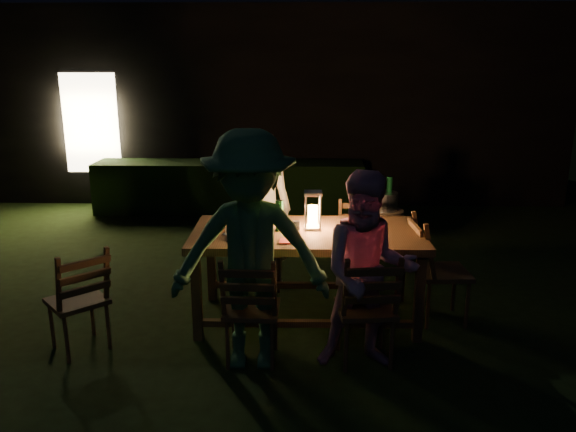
{
  "coord_description": "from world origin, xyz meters",
  "views": [
    {
      "loc": [
        0.68,
        -4.92,
        2.34
      ],
      "look_at": [
        0.53,
        0.16,
        0.93
      ],
      "focal_mm": 35.0,
      "sensor_mm": 36.0,
      "label": 1
    }
  ],
  "objects_px": {
    "chair_end": "(440,288)",
    "bottle_bucket_a": "(381,198)",
    "person_opp_right": "(368,272)",
    "dining_table": "(307,240)",
    "chair_far_right": "(357,262)",
    "ice_bucket": "(385,201)",
    "chair_spare": "(80,318)",
    "bottle_table": "(279,216)",
    "side_table": "(384,216)",
    "person_opp_left": "(250,253)",
    "chair_far_left": "(263,262)",
    "chair_near_right": "(365,327)",
    "bottle_bucket_b": "(389,196)",
    "chair_near_left": "(252,327)",
    "person_house_side": "(263,210)",
    "lantern": "(313,212)"
  },
  "relations": [
    {
      "from": "chair_end",
      "to": "bottle_bucket_a",
      "type": "distance_m",
      "value": 1.68
    },
    {
      "from": "person_opp_right",
      "to": "dining_table",
      "type": "bearing_deg",
      "value": 118.76
    },
    {
      "from": "bottle_bucket_a",
      "to": "person_opp_right",
      "type": "bearing_deg",
      "value": -99.77
    },
    {
      "from": "chair_far_right",
      "to": "ice_bucket",
      "type": "distance_m",
      "value": 1.04
    },
    {
      "from": "chair_end",
      "to": "chair_spare",
      "type": "xyz_separation_m",
      "value": [
        -3.11,
        -0.66,
        -0.02
      ]
    },
    {
      "from": "chair_far_right",
      "to": "chair_end",
      "type": "distance_m",
      "value": 1.03
    },
    {
      "from": "bottle_table",
      "to": "side_table",
      "type": "bearing_deg",
      "value": 54.33
    },
    {
      "from": "chair_end",
      "to": "chair_spare",
      "type": "relative_size",
      "value": 1.09
    },
    {
      "from": "bottle_bucket_a",
      "to": "person_opp_left",
      "type": "bearing_deg",
      "value": -118.49
    },
    {
      "from": "dining_table",
      "to": "person_opp_left",
      "type": "distance_m",
      "value": 0.95
    },
    {
      "from": "bottle_bucket_a",
      "to": "chair_far_left",
      "type": "bearing_deg",
      "value": -148.09
    },
    {
      "from": "chair_far_right",
      "to": "chair_end",
      "type": "bearing_deg",
      "value": 134.0
    },
    {
      "from": "person_opp_right",
      "to": "side_table",
      "type": "bearing_deg",
      "value": 78.43
    },
    {
      "from": "chair_far_left",
      "to": "ice_bucket",
      "type": "relative_size",
      "value": 3.02
    },
    {
      "from": "chair_near_right",
      "to": "bottle_bucket_b",
      "type": "bearing_deg",
      "value": 72.13
    },
    {
      "from": "chair_near_left",
      "to": "chair_near_right",
      "type": "bearing_deg",
      "value": 2.26
    },
    {
      "from": "ice_bucket",
      "to": "chair_end",
      "type": "bearing_deg",
      "value": -79.42
    },
    {
      "from": "person_opp_right",
      "to": "chair_spare",
      "type": "bearing_deg",
      "value": 174.97
    },
    {
      "from": "chair_near_left",
      "to": "bottle_bucket_a",
      "type": "bearing_deg",
      "value": 62.44
    },
    {
      "from": "person_opp_right",
      "to": "bottle_bucket_b",
      "type": "height_order",
      "value": "person_opp_right"
    },
    {
      "from": "chair_far_right",
      "to": "side_table",
      "type": "xyz_separation_m",
      "value": [
        0.39,
        0.86,
        0.26
      ]
    },
    {
      "from": "person_opp_right",
      "to": "bottle_table",
      "type": "xyz_separation_m",
      "value": [
        -0.71,
        0.81,
        0.22
      ]
    },
    {
      "from": "chair_near_left",
      "to": "chair_far_left",
      "type": "relative_size",
      "value": 1.06
    },
    {
      "from": "chair_near_right",
      "to": "chair_far_left",
      "type": "distance_m",
      "value": 1.78
    },
    {
      "from": "bottle_bucket_a",
      "to": "person_house_side",
      "type": "bearing_deg",
      "value": -149.7
    },
    {
      "from": "chair_spare",
      "to": "chair_near_right",
      "type": "bearing_deg",
      "value": -46.17
    },
    {
      "from": "bottle_bucket_b",
      "to": "person_opp_right",
      "type": "bearing_deg",
      "value": -101.68
    },
    {
      "from": "dining_table",
      "to": "chair_end",
      "type": "bearing_deg",
      "value": -0.05
    },
    {
      "from": "chair_spare",
      "to": "bottle_bucket_b",
      "type": "distance_m",
      "value": 3.71
    },
    {
      "from": "lantern",
      "to": "bottle_bucket_a",
      "type": "bearing_deg",
      "value": 61.83
    },
    {
      "from": "side_table",
      "to": "chair_near_left",
      "type": "bearing_deg",
      "value": -119.53
    },
    {
      "from": "chair_end",
      "to": "chair_far_right",
      "type": "bearing_deg",
      "value": -141.52
    },
    {
      "from": "chair_spare",
      "to": "person_opp_left",
      "type": "xyz_separation_m",
      "value": [
        1.44,
        -0.18,
        0.65
      ]
    },
    {
      "from": "lantern",
      "to": "person_house_side",
      "type": "bearing_deg",
      "value": 123.82
    },
    {
      "from": "chair_near_left",
      "to": "lantern",
      "type": "xyz_separation_m",
      "value": [
        0.49,
        0.83,
        0.73
      ]
    },
    {
      "from": "chair_far_left",
      "to": "person_house_side",
      "type": "bearing_deg",
      "value": -92.79
    },
    {
      "from": "chair_near_right",
      "to": "side_table",
      "type": "relative_size",
      "value": 1.58
    },
    {
      "from": "bottle_table",
      "to": "bottle_bucket_a",
      "type": "xyz_separation_m",
      "value": [
        1.13,
        1.6,
        -0.22
      ]
    },
    {
      "from": "chair_near_right",
      "to": "side_table",
      "type": "bearing_deg",
      "value": 73.08
    },
    {
      "from": "lantern",
      "to": "bottle_bucket_b",
      "type": "distance_m",
      "value": 1.89
    },
    {
      "from": "chair_far_right",
      "to": "chair_end",
      "type": "relative_size",
      "value": 0.92
    },
    {
      "from": "chair_end",
      "to": "person_opp_left",
      "type": "bearing_deg",
      "value": -66.85
    },
    {
      "from": "bottle_table",
      "to": "side_table",
      "type": "distance_m",
      "value": 2.07
    },
    {
      "from": "chair_far_left",
      "to": "bottle_bucket_b",
      "type": "bearing_deg",
      "value": -150.45
    },
    {
      "from": "dining_table",
      "to": "person_opp_left",
      "type": "xyz_separation_m",
      "value": [
        -0.44,
        -0.83,
        0.16
      ]
    },
    {
      "from": "bottle_table",
      "to": "ice_bucket",
      "type": "relative_size",
      "value": 0.93
    },
    {
      "from": "chair_far_right",
      "to": "bottle_table",
      "type": "relative_size",
      "value": 3.37
    },
    {
      "from": "ice_bucket",
      "to": "bottle_bucket_a",
      "type": "height_order",
      "value": "bottle_bucket_a"
    },
    {
      "from": "chair_end",
      "to": "bottle_bucket_b",
      "type": "relative_size",
      "value": 3.22
    },
    {
      "from": "lantern",
      "to": "chair_end",
      "type": "bearing_deg",
      "value": -1.66
    }
  ]
}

